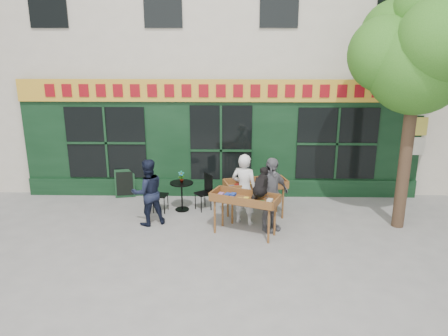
{
  "coord_description": "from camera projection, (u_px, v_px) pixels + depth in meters",
  "views": [
    {
      "loc": [
        0.32,
        -9.46,
        4.31
      ],
      "look_at": [
        0.12,
        0.5,
        1.37
      ],
      "focal_mm": 35.0,
      "sensor_mm": 36.0,
      "label": 1
    }
  ],
  "objects": [
    {
      "name": "chalkboard",
      "position": [
        125.0,
        183.0,
        12.34
      ],
      "size": [
        0.59,
        0.29,
        0.79
      ],
      "rotation": [
        0.0,
        0.0,
        0.19
      ],
      "color": "black",
      "rests_on": "ground"
    },
    {
      "name": "book_cart_right",
      "position": [
        256.0,
        187.0,
        10.78
      ],
      "size": [
        1.61,
        0.99,
        0.99
      ],
      "rotation": [
        0.0,
        0.0,
        0.26
      ],
      "color": "brown",
      "rests_on": "ground"
    },
    {
      "name": "book_cart_center",
      "position": [
        245.0,
        201.0,
        9.84
      ],
      "size": [
        1.62,
        1.15,
        0.99
      ],
      "rotation": [
        0.0,
        0.0,
        -0.4
      ],
      "color": "brown",
      "rests_on": "ground"
    },
    {
      "name": "man_right",
      "position": [
        270.0,
        195.0,
        10.04
      ],
      "size": [
        1.09,
        0.94,
        1.76
      ],
      "primitive_type": "imported",
      "rotation": [
        0.0,
        0.0,
        0.61
      ],
      "color": "#5C5B61",
      "rests_on": "ground"
    },
    {
      "name": "building",
      "position": [
        224.0,
        19.0,
        14.62
      ],
      "size": [
        14.0,
        7.26,
        10.0
      ],
      "color": "beige",
      "rests_on": "ground"
    },
    {
      "name": "woman",
      "position": [
        244.0,
        189.0,
        10.44
      ],
      "size": [
        0.75,
        0.63,
        1.74
      ],
      "primitive_type": "imported",
      "rotation": [
        0.0,
        0.0,
        2.74
      ],
      "color": "silver",
      "rests_on": "ground"
    },
    {
      "name": "ground",
      "position": [
        219.0,
        230.0,
        10.3
      ],
      "size": [
        80.0,
        80.0,
        0.0
      ],
      "primitive_type": "plane",
      "color": "slate",
      "rests_on": "ground"
    },
    {
      "name": "dog",
      "position": [
        261.0,
        182.0,
        9.65
      ],
      "size": [
        0.55,
        0.68,
        0.6
      ],
      "primitive_type": null,
      "rotation": [
        0.0,
        0.0,
        -0.4
      ],
      "color": "black",
      "rests_on": "book_cart_center"
    },
    {
      "name": "bistro_chair_left",
      "position": [
        157.0,
        191.0,
        11.25
      ],
      "size": [
        0.42,
        0.41,
        0.95
      ],
      "rotation": [
        0.0,
        0.0,
        1.41
      ],
      "color": "black",
      "rests_on": "ground"
    },
    {
      "name": "man_left",
      "position": [
        148.0,
        192.0,
        10.4
      ],
      "size": [
        0.98,
        0.9,
        1.63
      ],
      "primitive_type": "imported",
      "rotation": [
        0.0,
        0.0,
        3.59
      ],
      "color": "black",
      "rests_on": "ground"
    },
    {
      "name": "bistro_chair_right",
      "position": [
        206.0,
        189.0,
        11.41
      ],
      "size": [
        0.51,
        0.51,
        0.95
      ],
      "rotation": [
        0.0,
        0.0,
        -0.95
      ],
      "color": "black",
      "rests_on": "ground"
    },
    {
      "name": "street_tree",
      "position": [
        419.0,
        49.0,
        9.4
      ],
      "size": [
        3.05,
        2.9,
        5.6
      ],
      "color": "#382619",
      "rests_on": "ground"
    },
    {
      "name": "potted_plant",
      "position": [
        181.0,
        177.0,
        11.22
      ],
      "size": [
        0.17,
        0.13,
        0.31
      ],
      "primitive_type": "imported",
      "rotation": [
        0.0,
        0.0,
        0.1
      ],
      "color": "gray",
      "rests_on": "bistro_table"
    },
    {
      "name": "bistro_table",
      "position": [
        182.0,
        191.0,
        11.33
      ],
      "size": [
        0.6,
        0.6,
        0.76
      ],
      "color": "black",
      "rests_on": "ground"
    }
  ]
}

